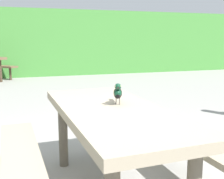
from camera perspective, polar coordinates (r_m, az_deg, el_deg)
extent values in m
cube|color=#428438|center=(11.09, -15.11, 8.98)|extent=(28.00, 2.27, 2.27)
cube|color=gray|center=(2.25, 0.12, -4.53)|extent=(0.82, 1.83, 0.07)
cylinder|color=#635B4C|center=(2.94, -9.70, -8.69)|extent=(0.09, 0.09, 0.67)
cylinder|color=#635B4C|center=(3.08, 0.17, -7.69)|extent=(0.09, 0.09, 0.67)
cube|color=gray|center=(2.21, -17.60, -13.22)|extent=(0.34, 1.72, 0.05)
cylinder|color=#635B4C|center=(2.89, -18.06, -12.35)|extent=(0.07, 0.07, 0.39)
cube|color=gray|center=(2.65, 14.61, -9.13)|extent=(0.34, 1.72, 0.05)
cylinder|color=#635B4C|center=(3.24, 7.86, -9.47)|extent=(0.07, 0.07, 0.39)
ellipsoid|color=black|center=(2.34, 1.16, -0.72)|extent=(0.11, 0.16, 0.09)
ellipsoid|color=#0F3823|center=(2.29, 1.18, -0.74)|extent=(0.08, 0.08, 0.06)
sphere|color=#0F3823|center=(2.27, 1.19, 0.57)|extent=(0.05, 0.05, 0.05)
sphere|color=#EAE08C|center=(2.25, 1.69, 0.65)|extent=(0.01, 0.01, 0.01)
sphere|color=#EAE08C|center=(2.25, 0.70, 0.65)|extent=(0.01, 0.01, 0.01)
cone|color=black|center=(2.23, 1.21, 0.40)|extent=(0.02, 0.03, 0.02)
cube|color=black|center=(2.46, 1.11, -0.50)|extent=(0.07, 0.11, 0.04)
cylinder|color=#47423D|center=(2.34, 1.50, -2.38)|extent=(0.01, 0.01, 0.05)
cylinder|color=#47423D|center=(2.34, 0.81, -2.38)|extent=(0.01, 0.01, 0.05)
cylinder|color=#423324|center=(9.16, -21.34, 3.48)|extent=(0.09, 0.09, 0.67)
cylinder|color=#423324|center=(9.51, -19.57, 2.95)|extent=(0.07, 0.07, 0.39)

